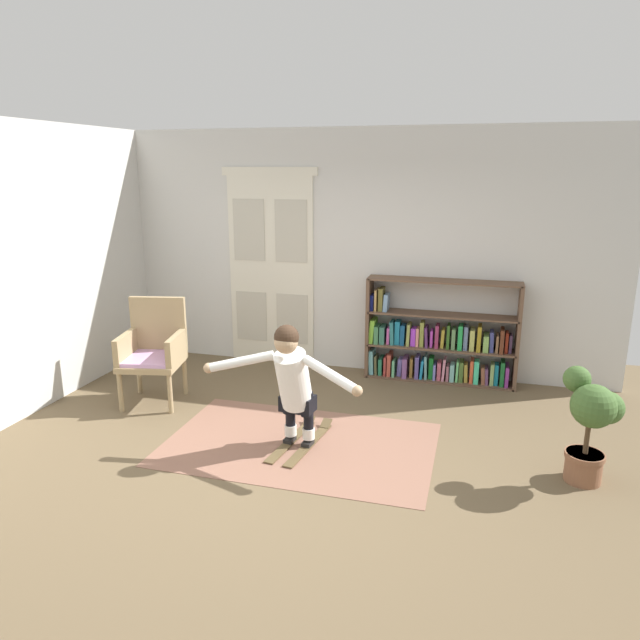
% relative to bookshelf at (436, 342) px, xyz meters
% --- Properties ---
extents(ground_plane, '(7.20, 7.20, 0.00)m').
position_rel_bookshelf_xyz_m(ground_plane, '(-0.93, -2.39, -0.47)').
color(ground_plane, brown).
extents(back_wall, '(6.00, 0.10, 2.90)m').
position_rel_bookshelf_xyz_m(back_wall, '(-0.93, 0.21, 0.98)').
color(back_wall, silver).
rests_on(back_wall, ground).
extents(side_wall_left, '(0.10, 6.00, 2.90)m').
position_rel_bookshelf_xyz_m(side_wall_left, '(-3.93, -1.99, 0.98)').
color(side_wall_left, silver).
rests_on(side_wall_left, ground).
extents(double_door, '(1.22, 0.05, 2.45)m').
position_rel_bookshelf_xyz_m(double_door, '(-2.09, 0.15, 0.76)').
color(double_door, silver).
rests_on(double_door, ground).
extents(rug, '(2.42, 1.54, 0.01)m').
position_rel_bookshelf_xyz_m(rug, '(-1.04, -2.02, -0.47)').
color(rug, '#855C4A').
rests_on(rug, ground).
extents(bookshelf, '(1.74, 0.30, 1.21)m').
position_rel_bookshelf_xyz_m(bookshelf, '(0.00, 0.00, 0.00)').
color(bookshelf, brown).
rests_on(bookshelf, ground).
extents(wicker_chair, '(0.71, 0.71, 1.10)m').
position_rel_bookshelf_xyz_m(wicker_chair, '(-2.85, -1.42, 0.11)').
color(wicker_chair, '#9E875F').
rests_on(wicker_chair, ground).
extents(potted_plant, '(0.46, 0.45, 0.94)m').
position_rel_bookshelf_xyz_m(potted_plant, '(1.35, -2.06, 0.08)').
color(potted_plant, brown).
rests_on(potted_plant, ground).
extents(skis_pair, '(0.39, 0.95, 0.07)m').
position_rel_bookshelf_xyz_m(skis_pair, '(-1.04, -1.98, -0.45)').
color(skis_pair, brown).
rests_on(skis_pair, rug).
extents(person_skier, '(1.45, 0.64, 1.11)m').
position_rel_bookshelf_xyz_m(person_skier, '(-1.06, -2.15, 0.22)').
color(person_skier, white).
rests_on(person_skier, skis_pair).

